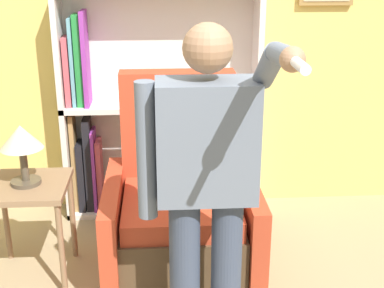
% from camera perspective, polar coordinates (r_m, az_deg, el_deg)
% --- Properties ---
extents(wall_back, '(8.00, 0.11, 2.80)m').
position_cam_1_polar(wall_back, '(4.06, -1.91, 12.20)').
color(wall_back, '#E0C160').
rests_on(wall_back, ground_plane).
extents(bookcase, '(1.46, 0.28, 1.72)m').
position_cam_1_polar(bookcase, '(4.03, -5.43, 3.59)').
color(bookcase, silver).
rests_on(bookcase, ground_plane).
extents(armchair, '(0.93, 0.90, 1.24)m').
position_cam_1_polar(armchair, '(3.41, -1.21, -7.60)').
color(armchair, '#4C3823').
rests_on(armchair, ground_plane).
extents(person_standing, '(0.60, 0.78, 1.67)m').
position_cam_1_polar(person_standing, '(2.45, 1.53, -3.79)').
color(person_standing, '#384256').
rests_on(person_standing, ground_plane).
extents(side_table, '(0.49, 0.49, 0.64)m').
position_cam_1_polar(side_table, '(3.40, -17.09, -5.65)').
color(side_table, '#846647').
rests_on(side_table, ground_plane).
extents(table_lamp, '(0.25, 0.25, 0.37)m').
position_cam_1_polar(table_lamp, '(3.26, -17.74, 0.24)').
color(table_lamp, '#4C4233').
rests_on(table_lamp, side_table).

